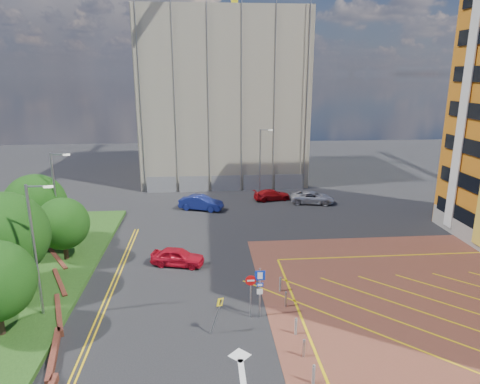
{
  "coord_description": "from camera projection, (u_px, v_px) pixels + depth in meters",
  "views": [
    {
      "loc": [
        -2.6,
        -21.77,
        14.18
      ],
      "look_at": [
        -0.38,
        4.54,
        6.89
      ],
      "focal_mm": 32.0,
      "sensor_mm": 36.0,
      "label": 1
    }
  ],
  "objects": [
    {
      "name": "tree_c",
      "position": [
        63.0,
        224.0,
        32.55
      ],
      "size": [
        4.0,
        4.0,
        4.9
      ],
      "color": "#3D2B1C",
      "rests_on": "grass_bed"
    },
    {
      "name": "tree_d",
      "position": [
        36.0,
        205.0,
        35.01
      ],
      "size": [
        5.0,
        5.0,
        6.08
      ],
      "color": "#3D2B1C",
      "rests_on": "grass_bed"
    },
    {
      "name": "tree_b",
      "position": [
        4.0,
        235.0,
        27.31
      ],
      "size": [
        5.6,
        5.6,
        6.74
      ],
      "color": "#3D2B1C",
      "rests_on": "grass_bed"
    },
    {
      "name": "retaining_wall",
      "position": [
        55.0,
        314.0,
        25.81
      ],
      "size": [
        6.06,
        20.33,
        0.4
      ],
      "color": "brown",
      "rests_on": "ground"
    },
    {
      "name": "construction_fence",
      "position": [
        234.0,
        183.0,
        53.52
      ],
      "size": [
        21.6,
        0.06,
        2.0
      ],
      "primitive_type": "cube",
      "color": "gray",
      "rests_on": "ground"
    },
    {
      "name": "construction_building",
      "position": [
        222.0,
        97.0,
        60.38
      ],
      "size": [
        21.2,
        19.2,
        22.0
      ],
      "primitive_type": "cube",
      "color": "#A9A28A",
      "rests_on": "ground"
    },
    {
      "name": "lamp_left_near",
      "position": [
        35.0,
        246.0,
        24.57
      ],
      "size": [
        1.53,
        0.16,
        8.0
      ],
      "color": "#9EA0A8",
      "rests_on": "grass_bed"
    },
    {
      "name": "car_red_left",
      "position": [
        178.0,
        257.0,
        32.71
      ],
      "size": [
        4.34,
        2.58,
        1.39
      ],
      "primitive_type": "imported",
      "rotation": [
        0.0,
        0.0,
        1.32
      ],
      "color": "red",
      "rests_on": "ground"
    },
    {
      "name": "lamp_left_far",
      "position": [
        57.0,
        198.0,
        34.01
      ],
      "size": [
        1.53,
        0.16,
        8.0
      ],
      "color": "#9EA0A8",
      "rests_on": "grass_bed"
    },
    {
      "name": "bollard_row",
      "position": [
        298.0,
        334.0,
        23.35
      ],
      "size": [
        0.14,
        11.14,
        0.9
      ],
      "color": "#9EA0A8",
      "rests_on": "forecourt"
    },
    {
      "name": "sign_cluster",
      "position": [
        256.0,
        288.0,
        25.34
      ],
      "size": [
        1.17,
        0.12,
        3.2
      ],
      "color": "#9EA0A8",
      "rests_on": "ground"
    },
    {
      "name": "car_silver_back",
      "position": [
        312.0,
        198.0,
        48.45
      ],
      "size": [
        5.22,
        3.16,
        1.35
      ],
      "primitive_type": "imported",
      "rotation": [
        0.0,
        0.0,
        1.37
      ],
      "color": "silver",
      "rests_on": "ground"
    },
    {
      "name": "ground",
      "position": [
        253.0,
        326.0,
        24.89
      ],
      "size": [
        140.0,
        140.0,
        0.0
      ],
      "primitive_type": "plane",
      "color": "black",
      "rests_on": "ground"
    },
    {
      "name": "car_blue_back",
      "position": [
        201.0,
        203.0,
        46.11
      ],
      "size": [
        5.0,
        3.13,
        1.56
      ],
      "primitive_type": "imported",
      "rotation": [
        0.0,
        0.0,
        1.23
      ],
      "color": "navy",
      "rests_on": "ground"
    },
    {
      "name": "car_red_back",
      "position": [
        272.0,
        195.0,
        49.72
      ],
      "size": [
        4.51,
        2.49,
        1.24
      ],
      "primitive_type": "imported",
      "rotation": [
        0.0,
        0.0,
        1.76
      ],
      "color": "#AF0F14",
      "rests_on": "ground"
    },
    {
      "name": "lamp_back",
      "position": [
        261.0,
        159.0,
        50.96
      ],
      "size": [
        1.53,
        0.16,
        8.0
      ],
      "color": "#9EA0A8",
      "rests_on": "ground"
    },
    {
      "name": "warning_sign",
      "position": [
        218.0,
        311.0,
        23.81
      ],
      "size": [
        0.8,
        0.43,
        2.24
      ],
      "color": "#9EA0A8",
      "rests_on": "ground"
    }
  ]
}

